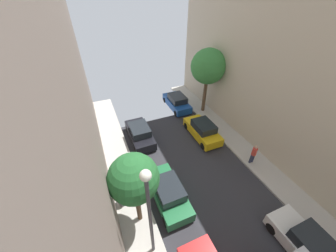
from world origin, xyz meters
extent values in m
cylinder|color=black|center=(-1.92, 3.27, 0.32)|extent=(0.22, 0.64, 0.64)
cube|color=#1E6638|center=(-2.70, 7.07, 0.55)|extent=(1.76, 4.20, 0.76)
cube|color=#1E2328|center=(-2.70, 6.92, 1.25)|extent=(1.56, 2.10, 0.64)
cylinder|color=black|center=(-3.48, 8.62, 0.32)|extent=(0.22, 0.64, 0.64)
cylinder|color=black|center=(-1.92, 8.62, 0.32)|extent=(0.22, 0.64, 0.64)
cylinder|color=black|center=(-3.48, 5.52, 0.32)|extent=(0.22, 0.64, 0.64)
cylinder|color=black|center=(-1.92, 5.52, 0.32)|extent=(0.22, 0.64, 0.64)
cube|color=black|center=(-2.70, 13.55, 0.55)|extent=(1.76, 4.20, 0.76)
cube|color=#1E2328|center=(-2.70, 13.40, 1.25)|extent=(1.56, 2.10, 0.64)
cylinder|color=black|center=(-3.48, 15.10, 0.32)|extent=(0.22, 0.64, 0.64)
cylinder|color=black|center=(-1.92, 15.10, 0.32)|extent=(0.22, 0.64, 0.64)
cylinder|color=black|center=(-3.48, 12.00, 0.32)|extent=(0.22, 0.64, 0.64)
cylinder|color=black|center=(-1.92, 12.00, 0.32)|extent=(0.22, 0.64, 0.64)
cube|color=white|center=(2.70, 1.29, 0.55)|extent=(1.76, 4.20, 0.76)
cube|color=#1E2328|center=(2.70, 1.14, 1.25)|extent=(1.56, 2.10, 0.64)
cylinder|color=black|center=(1.92, 2.84, 0.32)|extent=(0.22, 0.64, 0.64)
cylinder|color=black|center=(3.48, 2.84, 0.32)|extent=(0.22, 0.64, 0.64)
cube|color=gold|center=(2.70, 11.81, 0.55)|extent=(1.76, 4.20, 0.76)
cube|color=#1E2328|center=(2.70, 11.66, 1.25)|extent=(1.56, 2.10, 0.64)
cylinder|color=black|center=(1.92, 13.36, 0.32)|extent=(0.22, 0.64, 0.64)
cylinder|color=black|center=(3.48, 13.36, 0.32)|extent=(0.22, 0.64, 0.64)
cylinder|color=black|center=(1.92, 10.26, 0.32)|extent=(0.22, 0.64, 0.64)
cylinder|color=black|center=(3.48, 10.26, 0.32)|extent=(0.22, 0.64, 0.64)
cube|color=#194799|center=(2.70, 17.34, 0.55)|extent=(1.76, 4.20, 0.76)
cube|color=#1E2328|center=(2.70, 17.19, 1.25)|extent=(1.56, 2.10, 0.64)
cylinder|color=black|center=(1.92, 18.89, 0.32)|extent=(0.22, 0.64, 0.64)
cylinder|color=black|center=(3.48, 18.89, 0.32)|extent=(0.22, 0.64, 0.64)
cylinder|color=black|center=(1.92, 15.79, 0.32)|extent=(0.22, 0.64, 0.64)
cylinder|color=black|center=(3.48, 15.79, 0.32)|extent=(0.22, 0.64, 0.64)
cylinder|color=#2D334C|center=(4.40, 7.37, 0.56)|extent=(0.18, 0.18, 0.82)
cylinder|color=#2D334C|center=(4.62, 7.37, 0.56)|extent=(0.18, 0.18, 0.82)
cylinder|color=#D83F33|center=(4.51, 7.37, 1.29)|extent=(0.36, 0.36, 0.64)
sphere|color=tan|center=(4.51, 7.37, 1.75)|extent=(0.24, 0.24, 0.24)
cylinder|color=brown|center=(-4.78, 6.43, 1.53)|extent=(0.28, 0.28, 2.76)
sphere|color=#23602D|center=(-4.78, 6.43, 3.88)|extent=(2.57, 2.57, 2.57)
cylinder|color=brown|center=(5.04, 15.50, 1.97)|extent=(0.36, 0.36, 3.63)
sphere|color=#38843D|center=(5.04, 15.50, 5.04)|extent=(3.37, 3.37, 3.37)
cylinder|color=slate|center=(-5.52, 7.80, 0.34)|extent=(0.51, 0.51, 0.38)
sphere|color=#2D7233|center=(-5.52, 7.80, 0.77)|extent=(0.61, 0.61, 0.61)
cylinder|color=#333338|center=(-4.60, 4.52, 3.07)|extent=(0.16, 0.16, 5.85)
sphere|color=white|center=(-4.60, 4.52, 6.22)|extent=(0.44, 0.44, 0.44)
camera|label=1|loc=(-5.53, 0.33, 11.52)|focal=20.54mm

